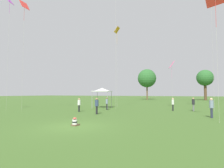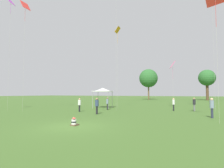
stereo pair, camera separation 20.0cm
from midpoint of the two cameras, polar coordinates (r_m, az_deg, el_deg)
The scene contains 15 objects.
ground_plane at distance 12.38m, azimuth -12.28°, elevation -13.31°, with size 300.00×300.00×0.00m, color #426628.
seated_toddler at distance 12.51m, azimuth -11.81°, elevation -12.15°, with size 0.42×0.52×0.58m.
person_standing_0 at distance 23.74m, azimuth -1.28°, elevation -6.00°, with size 0.35×0.35×1.68m.
person_standing_1 at distance 18.24m, azimuth 30.10°, elevation -6.23°, with size 0.41×0.41×1.81m.
person_standing_2 at distance 23.71m, azimuth 19.68°, elevation -5.87°, with size 0.34×0.34×1.65m.
person_standing_5 at distance 21.62m, azimuth -10.31°, elevation -6.34°, with size 0.49×0.49×1.64m.
person_standing_6 at distance 24.45m, azimuth 25.47°, elevation -5.65°, with size 0.39×0.39×1.68m.
person_standing_7 at distance 18.86m, azimuth -4.66°, elevation -6.68°, with size 0.54×0.54×1.75m.
canopy_tent at distance 26.77m, azimuth -2.81°, elevation -1.95°, with size 3.07×3.07×3.06m.
kite_0 at distance 27.12m, azimuth -26.28°, elevation 21.29°, with size 0.71×1.25×14.18m.
kite_3 at distance 29.15m, azimuth -30.01°, elevation 21.22°, with size 0.93×1.16×15.01m.
kite_4 at distance 29.23m, azimuth 19.36°, elevation 5.82°, with size 1.12×1.47×7.32m.
kite_5 at distance 27.94m, azimuth 2.06°, elevation 16.44°, with size 0.68×1.06×12.40m.
distant_tree_1 at distance 64.59m, azimuth 11.90°, elevation 1.83°, with size 6.61×6.61×11.06m.
distant_tree_3 at distance 65.54m, azimuth 28.66°, elevation 1.71°, with size 5.32×5.32×10.10m.
Camera 2 is at (7.47, -9.65, 2.20)m, focal length 28.00 mm.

